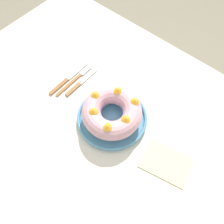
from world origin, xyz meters
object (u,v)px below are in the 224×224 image
at_px(bundt_cake, 112,112).
at_px(cake_knife, 79,84).
at_px(fork, 76,78).
at_px(serving_dish, 112,118).
at_px(napkin, 166,162).
at_px(serving_knife, 67,80).

height_order(bundt_cake, cake_knife, bundt_cake).
relative_size(bundt_cake, fork, 1.11).
bearing_deg(serving_dish, fork, 168.86).
height_order(bundt_cake, napkin, bundt_cake).
bearing_deg(serving_dish, serving_knife, 176.44).
xyz_separation_m(fork, serving_knife, (-0.03, -0.03, -0.00)).
relative_size(serving_dish, cake_knife, 1.51).
xyz_separation_m(bundt_cake, serving_knife, (-0.28, 0.02, -0.06)).
distance_m(serving_knife, napkin, 0.55).
height_order(bundt_cake, fork, bundt_cake).
bearing_deg(cake_knife, napkin, -11.99).
bearing_deg(napkin, cake_knife, 174.78).
height_order(cake_knife, napkin, cake_knife).
height_order(serving_dish, bundt_cake, bundt_cake).
xyz_separation_m(serving_knife, napkin, (0.55, -0.02, -0.00)).
bearing_deg(serving_dish, bundt_cake, 62.64).
bearing_deg(serving_dish, cake_knife, 170.45).
xyz_separation_m(fork, napkin, (0.52, -0.06, -0.00)).
relative_size(serving_knife, napkin, 1.33).
height_order(serving_dish, serving_knife, serving_dish).
bearing_deg(fork, cake_knife, -23.64).
distance_m(bundt_cake, fork, 0.27).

